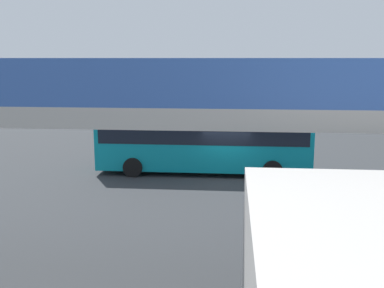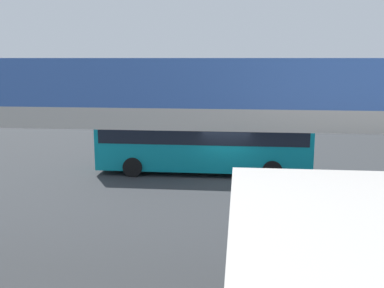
% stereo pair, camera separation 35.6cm
% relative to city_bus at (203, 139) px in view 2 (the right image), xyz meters
% --- Properties ---
extents(ground, '(80.00, 80.00, 0.00)m').
position_rel_city_bus_xyz_m(ground, '(-1.30, 0.95, -1.88)').
color(ground, '#2D3033').
extents(city_bus, '(11.54, 2.85, 3.15)m').
position_rel_city_bus_xyz_m(city_bus, '(0.00, 0.00, 0.00)').
color(city_bus, '#0C8493').
rests_on(city_bus, ground).
extents(pedestrian, '(0.38, 0.38, 1.79)m').
position_rel_city_bus_xyz_m(pedestrian, '(5.05, -3.41, -1.00)').
color(pedestrian, '#2D2D38').
rests_on(pedestrian, ground).
extents(traffic_sign, '(0.08, 0.60, 2.80)m').
position_rel_city_bus_xyz_m(traffic_sign, '(2.94, -3.40, 0.01)').
color(traffic_sign, slate).
rests_on(traffic_sign, ground).
extents(lane_dash_leftmost, '(2.00, 0.20, 0.01)m').
position_rel_city_bus_xyz_m(lane_dash_leftmost, '(-5.30, -1.15, -1.88)').
color(lane_dash_leftmost, silver).
rests_on(lane_dash_leftmost, ground).
extents(lane_dash_left, '(2.00, 0.20, 0.01)m').
position_rel_city_bus_xyz_m(lane_dash_left, '(-1.30, -1.15, -1.88)').
color(lane_dash_left, silver).
rests_on(lane_dash_left, ground).
extents(lane_dash_centre, '(2.00, 0.20, 0.01)m').
position_rel_city_bus_xyz_m(lane_dash_centre, '(2.70, -1.15, -1.88)').
color(lane_dash_centre, silver).
rests_on(lane_dash_centre, ground).
extents(pedestrian_overpass, '(30.53, 2.60, 6.25)m').
position_rel_city_bus_xyz_m(pedestrian_overpass, '(-1.30, 13.00, 2.73)').
color(pedestrian_overpass, '#B2ADA5').
rests_on(pedestrian_overpass, ground).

